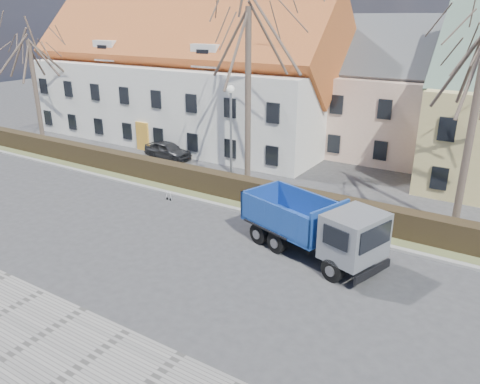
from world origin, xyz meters
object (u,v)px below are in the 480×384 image
Objects in this scene: streetlight at (231,139)px; cart_frame at (167,195)px; dump_truck at (307,224)px; parked_car_a at (168,150)px.

cart_frame is at bearing -126.31° from streetlight.
dump_truck is 1.82× the size of parked_car_a.
parked_car_a is at bearing 157.33° from streetlight.
streetlight reaches higher than cart_frame.
dump_truck is at bearing -115.13° from parked_car_a.
dump_truck is 11.00× the size of cart_frame.
parked_car_a is (-7.64, 3.19, -2.52)m from streetlight.
streetlight is 1.69× the size of parked_car_a.
cart_frame is 8.30m from parked_car_a.
dump_truck reaches higher than parked_car_a.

